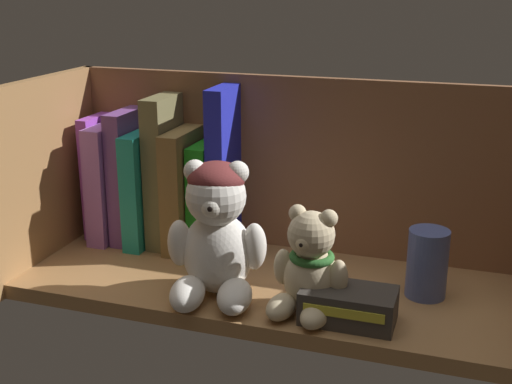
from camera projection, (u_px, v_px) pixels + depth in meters
shelf_board at (280, 289)px, 90.20cm from camera, size 68.76×24.59×2.00cm
shelf_back_panel at (306, 172)px, 97.95cm from camera, size 71.16×1.20×27.53cm
shelf_side_panel_left at (46, 174)px, 96.89cm from camera, size 1.60×26.99×27.53cm
book_0 at (101, 175)px, 105.19cm from camera, size 1.76×9.07×18.75cm
book_1 at (116, 179)px, 104.53cm from camera, size 3.26×13.94×17.91cm
book_2 at (133, 174)px, 103.28cm from camera, size 2.58×12.05×20.10cm
book_3 at (150, 184)px, 102.85cm from camera, size 2.72×14.43×17.24cm
book_4 at (168, 169)px, 101.12cm from camera, size 2.96×11.29×22.50cm
book_5 at (188, 186)px, 100.86cm from camera, size 3.04×13.98×17.85cm
book_6 at (208, 194)px, 100.19cm from camera, size 3.01×10.46×16.02cm
book_7 at (226, 169)px, 98.05cm from camera, size 2.60×9.97×24.25cm
teddy_bear_larger at (216, 233)px, 84.24cm from camera, size 13.04×13.56×17.48cm
teddy_bear_smaller at (309, 268)px, 80.65cm from camera, size 9.73×10.08×13.14cm
pillar_candle at (427, 263)px, 84.96cm from camera, size 5.11×5.11×8.86cm
small_product_box at (348, 305)px, 79.28cm from camera, size 11.01×6.35×4.09cm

